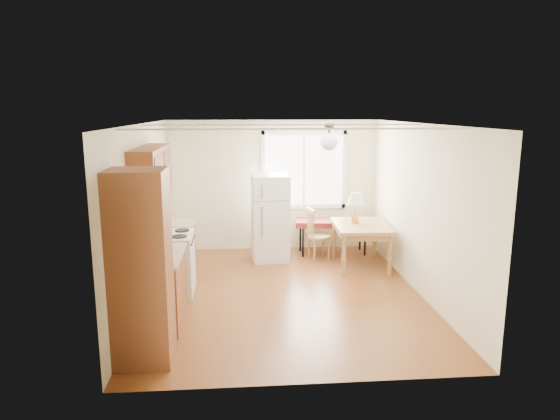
{
  "coord_description": "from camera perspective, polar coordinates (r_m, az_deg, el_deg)",
  "views": [
    {
      "loc": [
        -0.65,
        -7.0,
        2.7
      ],
      "look_at": [
        -0.02,
        0.61,
        1.15
      ],
      "focal_mm": 32.0,
      "sensor_mm": 36.0,
      "label": 1
    }
  ],
  "objects": [
    {
      "name": "room_shell",
      "position": [
        7.18,
        0.54,
        -0.18
      ],
      "size": [
        4.6,
        5.6,
        2.62
      ],
      "color": "#5A2C12",
      "rests_on": "ground"
    },
    {
      "name": "pendant_light",
      "position": [
        7.54,
        5.63,
        7.89
      ],
      "size": [
        0.26,
        0.26,
        0.4
      ],
      "color": "black",
      "rests_on": "room_shell"
    },
    {
      "name": "window_unit",
      "position": [
        9.63,
        2.75,
        4.6
      ],
      "size": [
        1.64,
        0.05,
        1.51
      ],
      "color": "white",
      "rests_on": "room_shell"
    },
    {
      "name": "coffee_maker",
      "position": [
        6.54,
        -14.03,
        -3.72
      ],
      "size": [
        0.21,
        0.25,
        0.34
      ],
      "rotation": [
        0.0,
        0.0,
        0.2
      ],
      "color": "black",
      "rests_on": "kitchen_run"
    },
    {
      "name": "table_lamp",
      "position": [
        8.69,
        8.63,
        1.0
      ],
      "size": [
        0.31,
        0.31,
        0.53
      ],
      "rotation": [
        0.0,
        0.0,
        -0.11
      ],
      "color": "#C48C3F",
      "rests_on": "dining_table"
    },
    {
      "name": "refrigerator",
      "position": [
        8.98,
        -1.14,
        -0.89
      ],
      "size": [
        0.68,
        0.69,
        1.55
      ],
      "rotation": [
        0.0,
        0.0,
        0.07
      ],
      "color": "silver",
      "rests_on": "ground"
    },
    {
      "name": "bench",
      "position": [
        9.46,
        6.03,
        -1.57
      ],
      "size": [
        1.44,
        0.67,
        0.64
      ],
      "rotation": [
        0.0,
        0.0,
        -0.11
      ],
      "color": "#5D1816",
      "rests_on": "ground"
    },
    {
      "name": "kettle",
      "position": [
        6.37,
        -14.48,
        -4.51
      ],
      "size": [
        0.11,
        0.11,
        0.22
      ],
      "color": "red",
      "rests_on": "kitchen_run"
    },
    {
      "name": "chair",
      "position": [
        9.05,
        3.98,
        -2.41
      ],
      "size": [
        0.44,
        0.43,
        0.93
      ],
      "rotation": [
        0.0,
        0.0,
        0.21
      ],
      "color": "olive",
      "rests_on": "ground"
    },
    {
      "name": "dining_table",
      "position": [
        8.73,
        9.23,
        -2.27
      ],
      "size": [
        0.95,
        1.24,
        0.75
      ],
      "rotation": [
        0.0,
        0.0,
        -0.04
      ],
      "color": "olive",
      "rests_on": "ground"
    },
    {
      "name": "kitchen_run",
      "position": [
        6.72,
        -13.73,
        -4.94
      ],
      "size": [
        0.65,
        3.4,
        2.2
      ],
      "color": "brown",
      "rests_on": "ground"
    }
  ]
}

